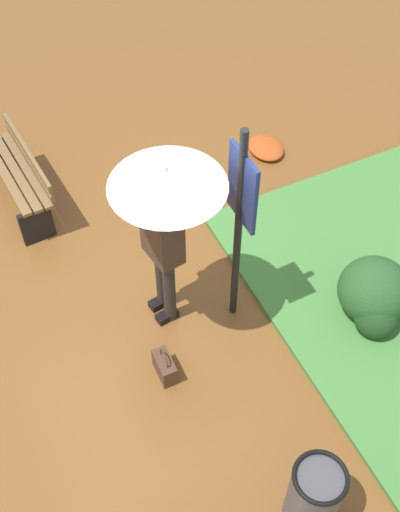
# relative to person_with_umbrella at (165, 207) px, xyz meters

# --- Properties ---
(ground_plane) EXTENTS (18.00, 18.00, 0.00)m
(ground_plane) POSITION_rel_person_with_umbrella_xyz_m (-0.28, -0.30, -1.55)
(ground_plane) COLOR brown
(person_with_umbrella) EXTENTS (0.96, 0.96, 2.04)m
(person_with_umbrella) POSITION_rel_person_with_umbrella_xyz_m (0.00, 0.00, 0.00)
(person_with_umbrella) COLOR #2D2823
(person_with_umbrella) RESTS_ON ground_plane
(info_sign_post) EXTENTS (0.44, 0.07, 2.30)m
(info_sign_post) POSITION_rel_person_with_umbrella_xyz_m (0.21, 0.59, -0.11)
(info_sign_post) COLOR black
(info_sign_post) RESTS_ON ground_plane
(handbag) EXTENTS (0.30, 0.15, 0.37)m
(handbag) POSITION_rel_person_with_umbrella_xyz_m (0.58, -0.32, -1.42)
(handbag) COLOR #4C3323
(handbag) RESTS_ON ground_plane
(park_bench) EXTENTS (1.40, 0.47, 0.75)m
(park_bench) POSITION_rel_person_with_umbrella_xyz_m (-2.20, -0.84, -1.15)
(park_bench) COLOR black
(park_bench) RESTS_ON ground_plane
(trash_bin) EXTENTS (0.42, 0.42, 0.83)m
(trash_bin) POSITION_rel_person_with_umbrella_xyz_m (2.26, 0.18, -1.13)
(trash_bin) COLOR #4C4C51
(trash_bin) RESTS_ON ground_plane
(shrub_cluster) EXTENTS (0.78, 0.71, 0.64)m
(shrub_cluster) POSITION_rel_person_with_umbrella_xyz_m (0.84, 1.79, -1.25)
(shrub_cluster) COLOR #285628
(shrub_cluster) RESTS_ON ground_plane
(leaf_pile_near_person) EXTENTS (0.52, 0.41, 0.11)m
(leaf_pile_near_person) POSITION_rel_person_with_umbrella_xyz_m (-1.76, 2.08, -1.49)
(leaf_pile_near_person) COLOR #B74C1E
(leaf_pile_near_person) RESTS_ON ground_plane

